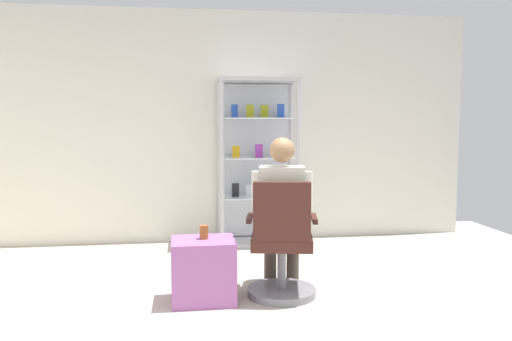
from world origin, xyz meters
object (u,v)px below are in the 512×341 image
seated_shopkeeper (282,207)px  storage_crate (204,270)px  display_cabinet_main (257,161)px  office_chair (282,250)px  tea_glass (204,232)px

seated_shopkeeper → storage_crate: seated_shopkeeper is taller
display_cabinet_main → office_chair: 1.99m
seated_shopkeeper → tea_glass: size_ratio=11.91×
seated_shopkeeper → storage_crate: (-0.65, -0.14, -0.47)m
office_chair → storage_crate: office_chair is taller
office_chair → seated_shopkeeper: seated_shopkeeper is taller
seated_shopkeeper → tea_glass: seated_shopkeeper is taller
display_cabinet_main → tea_glass: (-0.69, -1.86, -0.41)m
office_chair → tea_glass: (-0.62, 0.04, 0.15)m
office_chair → tea_glass: size_ratio=8.86×
seated_shopkeeper → storage_crate: size_ratio=2.61×
office_chair → tea_glass: 0.64m
display_cabinet_main → office_chair: bearing=-92.2°
office_chair → storage_crate: (-0.62, 0.02, -0.15)m
display_cabinet_main → seated_shopkeeper: bearing=-91.4°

